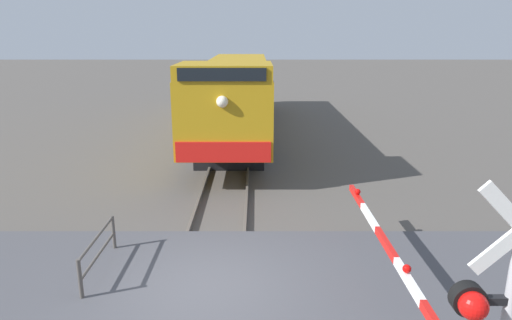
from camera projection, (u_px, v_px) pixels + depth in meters
The scene contains 7 objects.
ground_plane at pixel (203, 295), 8.95m from camera, with size 160.00×160.00×0.00m, color #514C47.
rail_track_left at pixel (166, 292), 8.93m from camera, with size 0.08×80.00×0.15m, color #59544C.
rail_track_right at pixel (240, 292), 8.93m from camera, with size 0.08×80.00×0.15m, color #59544C.
road_surface at pixel (203, 292), 8.93m from camera, with size 36.00×5.27×0.16m, color #47474C.
locomotive at pixel (234, 92), 22.65m from camera, with size 3.09×18.78×4.00m.
crossing_signal at pixel (508, 319), 4.49m from camera, with size 1.18×0.33×3.67m.
guard_railing at pixel (97, 251), 9.44m from camera, with size 0.08×2.14×0.95m.
Camera 1 is at (1.01, -7.91, 4.96)m, focal length 32.14 mm.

